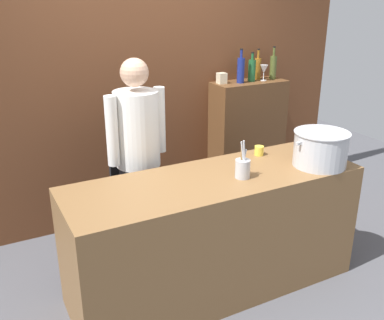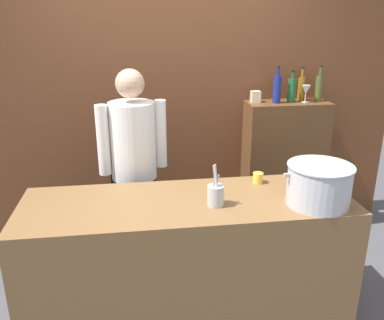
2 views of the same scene
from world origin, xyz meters
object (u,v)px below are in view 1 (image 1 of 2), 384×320
at_px(stockpot_large, 321,149).
at_px(wine_bottle_green, 252,70).
at_px(butter_jar, 259,151).
at_px(chef, 138,150).
at_px(wine_bottle_olive, 273,67).
at_px(utensil_crock, 243,168).
at_px(wine_bottle_cobalt, 241,70).
at_px(wine_bottle_amber, 258,68).
at_px(spice_tin_cream, 222,78).
at_px(wine_glass_tall, 264,70).

relative_size(stockpot_large, wine_bottle_green, 1.62).
bearing_deg(butter_jar, stockpot_large, -55.24).
distance_m(chef, wine_bottle_olive, 1.86).
xyz_separation_m(utensil_crock, butter_jar, (0.36, 0.31, -0.03)).
bearing_deg(utensil_crock, wine_bottle_cobalt, 57.55).
bearing_deg(butter_jar, wine_bottle_amber, 55.94).
bearing_deg(chef, wine_bottle_green, -173.31).
bearing_deg(wine_bottle_green, spice_tin_cream, 174.69).
xyz_separation_m(wine_bottle_olive, wine_glass_tall, (-0.14, -0.03, -0.01)).
distance_m(wine_bottle_green, wine_bottle_olive, 0.26).
xyz_separation_m(stockpot_large, utensil_crock, (-0.63, 0.07, -0.06)).
height_order(utensil_crock, wine_glass_tall, wine_glass_tall).
xyz_separation_m(stockpot_large, wine_bottle_amber, (0.44, 1.43, 0.35)).
distance_m(wine_bottle_olive, wine_glass_tall, 0.14).
bearing_deg(wine_glass_tall, chef, -160.66).
xyz_separation_m(wine_bottle_green, wine_bottle_cobalt, (-0.15, -0.02, 0.02)).
height_order(wine_bottle_green, wine_bottle_olive, wine_bottle_olive).
height_order(chef, butter_jar, chef).
bearing_deg(butter_jar, utensil_crock, -139.43).
xyz_separation_m(wine_bottle_amber, spice_tin_cream, (-0.45, -0.04, -0.06)).
height_order(wine_bottle_cobalt, spice_tin_cream, wine_bottle_cobalt).
xyz_separation_m(wine_bottle_cobalt, spice_tin_cream, (-0.18, 0.05, -0.08)).
relative_size(chef, butter_jar, 22.60).
bearing_deg(wine_bottle_cobalt, utensil_crock, -122.45).
relative_size(utensil_crock, butter_jar, 3.74).
bearing_deg(utensil_crock, butter_jar, 40.57).
relative_size(wine_bottle_olive, wine_bottle_amber, 1.08).
bearing_deg(wine_bottle_cobalt, spice_tin_cream, 163.09).
height_order(utensil_crock, wine_bottle_olive, wine_bottle_olive).
relative_size(chef, wine_bottle_olive, 5.11).
height_order(utensil_crock, spice_tin_cream, spice_tin_cream).
xyz_separation_m(chef, wine_bottle_olive, (1.71, 0.59, 0.42)).
distance_m(chef, butter_jar, 0.95).
height_order(wine_bottle_olive, wine_bottle_cobalt, wine_bottle_cobalt).
bearing_deg(stockpot_large, chef, 145.51).
distance_m(chef, wine_bottle_cobalt, 1.48).
bearing_deg(wine_bottle_cobalt, stockpot_large, -97.44).
bearing_deg(wine_glass_tall, utensil_crock, -130.55).
distance_m(butter_jar, wine_bottle_amber, 1.34).
relative_size(butter_jar, spice_tin_cream, 0.72).
relative_size(wine_glass_tall, spice_tin_cream, 1.52).
bearing_deg(utensil_crock, stockpot_large, -6.35).
height_order(butter_jar, wine_bottle_cobalt, wine_bottle_cobalt).
xyz_separation_m(chef, utensil_crock, (0.50, -0.70, 0.01)).
relative_size(stockpot_large, utensil_crock, 1.67).
xyz_separation_m(stockpot_large, wine_glass_tall, (0.44, 1.33, 0.35)).
xyz_separation_m(stockpot_large, spice_tin_cream, (-0.01, 1.39, 0.29)).
distance_m(butter_jar, wine_glass_tall, 1.26).
xyz_separation_m(wine_bottle_green, wine_glass_tall, (0.12, -0.03, -0.00)).
distance_m(utensil_crock, wine_bottle_olive, 1.82).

